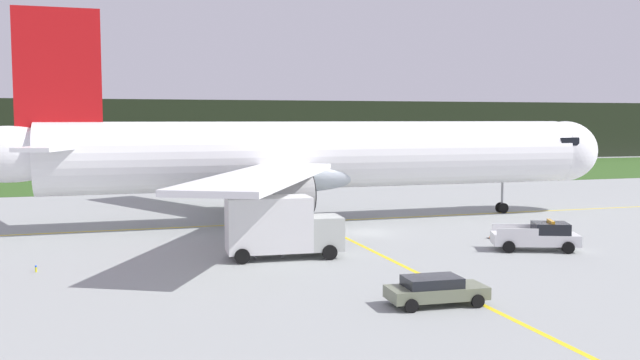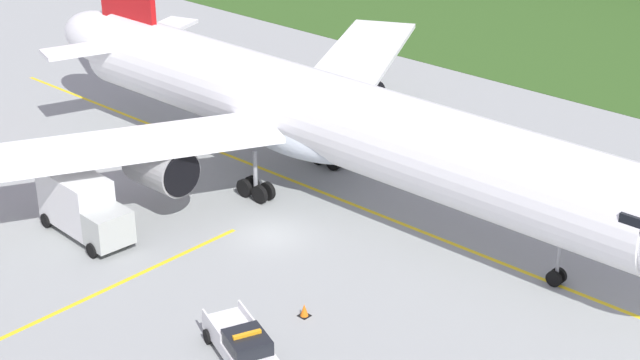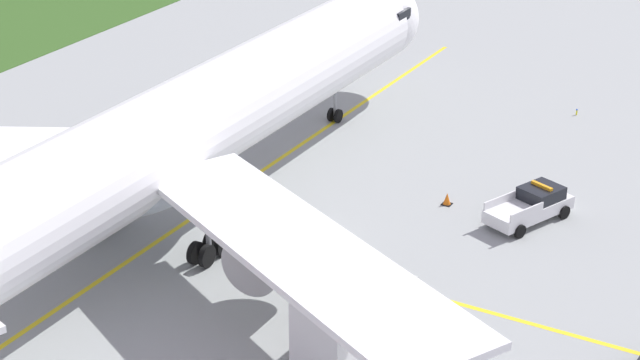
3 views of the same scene
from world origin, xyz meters
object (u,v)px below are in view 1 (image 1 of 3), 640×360
object	(u,v)px
ops_pickup_truck	(538,236)
catering_truck	(280,226)
apron_cone	(492,234)
airliner	(316,157)
staff_car	(435,290)

from	to	relation	value
ops_pickup_truck	catering_truck	world-z (taller)	catering_truck
catering_truck	apron_cone	world-z (taller)	catering_truck
airliner	catering_truck	world-z (taller)	airliner
airliner	apron_cone	world-z (taller)	airliner
airliner	ops_pickup_truck	bearing A→B (deg)	-59.02
catering_truck	apron_cone	bearing A→B (deg)	8.39
staff_car	catering_truck	bearing A→B (deg)	108.36
airliner	apron_cone	distance (m)	15.60
staff_car	airliner	bearing A→B (deg)	84.87
airliner	catering_truck	bearing A→B (deg)	-114.96
catering_truck	apron_cone	size ratio (longest dim) A/B	10.01
ops_pickup_truck	apron_cone	world-z (taller)	ops_pickup_truck
ops_pickup_truck	catering_truck	bearing A→B (deg)	171.46
staff_car	apron_cone	distance (m)	18.73
ops_pickup_truck	catering_truck	xyz separation A→B (m)	(-16.20, 2.43, 1.02)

